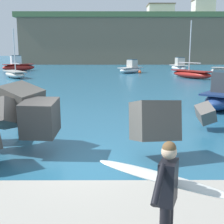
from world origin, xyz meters
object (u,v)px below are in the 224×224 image
surfer_with_board (167,189)px  boat_far_left (192,74)px  station_building_west (160,12)px  station_building_central (203,10)px  boat_mid_centre (131,69)px  mooring_buoy_inner (140,72)px  boat_near_left (179,66)px  boat_mid_left (15,74)px  boat_far_centre (224,96)px  boat_mid_right (18,66)px

surfer_with_board → boat_far_left: bearing=74.8°
station_building_west → station_building_central: station_building_central is taller
surfer_with_board → boat_mid_centre: 41.48m
station_building_central → boat_mid_centre: bearing=-116.3°
boat_mid_centre → station_building_central: (24.41, 49.42, 14.46)m
station_building_central → boat_far_left: bearing=-107.0°
surfer_with_board → mooring_buoy_inner: surfer_with_board is taller
boat_near_left → mooring_buoy_inner: bearing=-136.6°
boat_mid_left → boat_mid_centre: (14.59, 8.09, 0.15)m
surfer_with_board → boat_mid_centre: surfer_with_board is taller
boat_far_centre → station_building_west: station_building_west is taller
surfer_with_board → boat_far_left: (8.87, 32.62, -0.76)m
boat_mid_left → mooring_buoy_inner: (15.80, 7.02, -0.25)m
mooring_buoy_inner → station_building_west: bearing=78.0°
mooring_buoy_inner → station_building_central: 57.52m
boat_mid_left → mooring_buoy_inner: size_ratio=13.13×
boat_mid_left → station_building_west: size_ratio=0.78×
boat_far_left → boat_mid_left: bearing=178.1°
station_building_central → boat_near_left: bearing=-110.2°
surfer_with_board → station_building_central: station_building_central is taller
boat_far_centre → mooring_buoy_inner: (-2.15, 27.41, -0.48)m
boat_near_left → boat_mid_centre: bearing=-145.9°
boat_near_left → boat_mid_right: size_ratio=1.00×
surfer_with_board → station_building_central: 95.66m
boat_mid_left → boat_far_left: (21.23, -0.70, 0.05)m
boat_mid_right → boat_far_left: size_ratio=0.78×
surfer_with_board → boat_mid_centre: size_ratio=0.47×
boat_mid_right → boat_far_left: bearing=-28.8°
boat_mid_centre → mooring_buoy_inner: 1.66m
boat_near_left → boat_mid_left: size_ratio=0.90×
surfer_with_board → boat_mid_left: boat_mid_left is taller
boat_near_left → station_building_west: size_ratio=0.70×
station_building_west → surfer_with_board: bearing=-98.7°
boat_mid_centre → mooring_buoy_inner: boat_mid_centre is taller
station_building_west → station_building_central: size_ratio=1.21×
mooring_buoy_inner → boat_near_left: bearing=43.4°
boat_mid_left → station_building_west: bearing=64.6°
surfer_with_board → mooring_buoy_inner: 40.50m
boat_mid_centre → boat_far_centre: 28.68m
boat_far_centre → boat_mid_centre: bearing=96.7°
boat_mid_centre → boat_far_centre: bearing=-83.3°
surfer_with_board → station_building_central: bearing=73.7°
boat_far_centre → station_building_central: station_building_central is taller
boat_near_left → station_building_west: station_building_west is taller
boat_mid_left → boat_far_left: bearing=-1.9°
boat_mid_left → station_building_central: 71.01m
boat_mid_centre → station_building_west: bearing=76.3°
boat_far_left → station_building_west: station_building_west is taller
boat_far_centre → station_building_central: bearing=74.9°
surfer_with_board → boat_far_left: 33.81m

